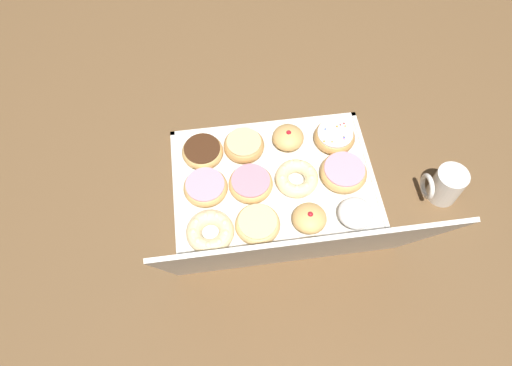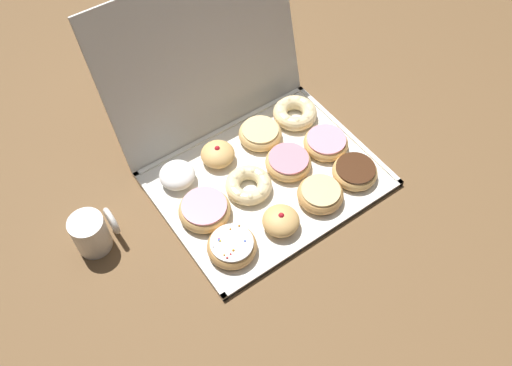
% 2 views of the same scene
% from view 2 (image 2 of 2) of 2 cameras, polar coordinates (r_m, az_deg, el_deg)
% --- Properties ---
extents(ground_plane, '(3.00, 3.00, 0.00)m').
position_cam_2_polar(ground_plane, '(1.32, 1.23, 0.20)').
color(ground_plane, brown).
extents(donut_box, '(0.53, 0.40, 0.01)m').
position_cam_2_polar(donut_box, '(1.31, 1.23, 0.34)').
color(donut_box, silver).
rests_on(donut_box, ground).
extents(box_lid_open, '(0.53, 0.13, 0.40)m').
position_cam_2_polar(box_lid_open, '(1.32, -5.56, 12.95)').
color(box_lid_open, silver).
rests_on(box_lid_open, ground).
extents(sprinkle_donut_0, '(0.11, 0.11, 0.04)m').
position_cam_2_polar(sprinkle_donut_0, '(1.19, -2.57, -6.73)').
color(sprinkle_donut_0, tan).
rests_on(sprinkle_donut_0, donut_box).
extents(jelly_filled_donut_1, '(0.09, 0.09, 0.05)m').
position_cam_2_polar(jelly_filled_donut_1, '(1.22, 2.66, -4.02)').
color(jelly_filled_donut_1, tan).
rests_on(jelly_filled_donut_1, donut_box).
extents(glazed_ring_donut_2, '(0.11, 0.11, 0.04)m').
position_cam_2_polar(glazed_ring_donut_2, '(1.27, 6.85, -1.18)').
color(glazed_ring_donut_2, tan).
rests_on(glazed_ring_donut_2, donut_box).
extents(chocolate_frosted_donut_3, '(0.11, 0.11, 0.03)m').
position_cam_2_polar(chocolate_frosted_donut_3, '(1.32, 10.47, 1.21)').
color(chocolate_frosted_donut_3, tan).
rests_on(chocolate_frosted_donut_3, donut_box).
extents(pink_frosted_donut_4, '(0.12, 0.12, 0.04)m').
position_cam_2_polar(pink_frosted_donut_4, '(1.24, -5.38, -2.97)').
color(pink_frosted_donut_4, tan).
rests_on(pink_frosted_donut_4, donut_box).
extents(cruller_donut_5, '(0.11, 0.11, 0.04)m').
position_cam_2_polar(cruller_donut_5, '(1.27, -0.72, -0.29)').
color(cruller_donut_5, beige).
rests_on(cruller_donut_5, donut_box).
extents(pink_frosted_donut_6, '(0.11, 0.11, 0.04)m').
position_cam_2_polar(pink_frosted_donut_6, '(1.32, 3.34, 2.36)').
color(pink_frosted_donut_6, tan).
rests_on(pink_frosted_donut_6, donut_box).
extents(pink_frosted_donut_7, '(0.11, 0.11, 0.03)m').
position_cam_2_polar(pink_frosted_donut_7, '(1.37, 7.44, 4.26)').
color(pink_frosted_donut_7, tan).
rests_on(pink_frosted_donut_7, donut_box).
extents(powdered_filled_donut_8, '(0.09, 0.09, 0.05)m').
position_cam_2_polar(powdered_filled_donut_8, '(1.30, -8.38, 0.84)').
color(powdered_filled_donut_8, white).
rests_on(powdered_filled_donut_8, donut_box).
extents(jelly_filled_donut_9, '(0.08, 0.08, 0.05)m').
position_cam_2_polar(jelly_filled_donut_9, '(1.33, -4.09, 3.09)').
color(jelly_filled_donut_9, tan).
rests_on(jelly_filled_donut_9, donut_box).
extents(glazed_ring_donut_10, '(0.11, 0.11, 0.04)m').
position_cam_2_polar(glazed_ring_donut_10, '(1.38, 0.45, 5.29)').
color(glazed_ring_donut_10, '#E5B770').
rests_on(glazed_ring_donut_10, donut_box).
extents(cruller_donut_11, '(0.12, 0.12, 0.04)m').
position_cam_2_polar(cruller_donut_11, '(1.43, 4.17, 7.47)').
color(cruller_donut_11, beige).
rests_on(cruller_donut_11, donut_box).
extents(coffee_mug, '(0.10, 0.08, 0.10)m').
position_cam_2_polar(coffee_mug, '(1.23, -17.06, -5.05)').
color(coffee_mug, white).
rests_on(coffee_mug, ground).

